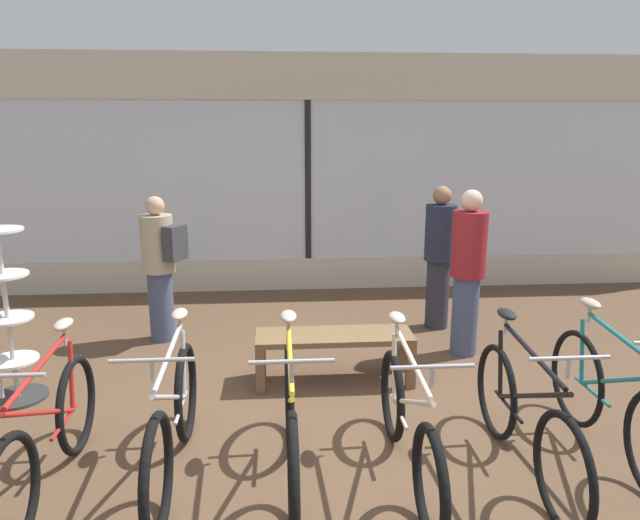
{
  "coord_description": "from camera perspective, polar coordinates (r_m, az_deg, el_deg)",
  "views": [
    {
      "loc": [
        -0.41,
        -3.9,
        2.27
      ],
      "look_at": [
        0.0,
        1.66,
        0.95
      ],
      "focal_mm": 32.0,
      "sensor_mm": 36.0,
      "label": 1
    }
  ],
  "objects": [
    {
      "name": "ground_plane",
      "position": [
        4.53,
        1.61,
        -16.74
      ],
      "size": [
        24.0,
        24.0,
        0.0
      ],
      "primitive_type": "plane",
      "color": "brown"
    },
    {
      "name": "shop_back_wall",
      "position": [
        7.85,
        -1.23,
        8.7
      ],
      "size": [
        12.0,
        0.08,
        3.2
      ],
      "color": "beige",
      "rests_on": "ground_plane"
    },
    {
      "name": "bicycle_far_left",
      "position": [
        4.06,
        -25.52,
        -15.78
      ],
      "size": [
        0.46,
        1.73,
        1.03
      ],
      "color": "black",
      "rests_on": "ground_plane"
    },
    {
      "name": "bicycle_left",
      "position": [
        3.96,
        -14.42,
        -15.51
      ],
      "size": [
        0.46,
        1.75,
        1.04
      ],
      "color": "black",
      "rests_on": "ground_plane"
    },
    {
      "name": "bicycle_center_left",
      "position": [
        3.78,
        -2.93,
        -16.33
      ],
      "size": [
        0.46,
        1.74,
        1.05
      ],
      "color": "black",
      "rests_on": "ground_plane"
    },
    {
      "name": "bicycle_center_right",
      "position": [
        3.88,
        8.8,
        -16.17
      ],
      "size": [
        0.46,
        1.73,
        1.01
      ],
      "color": "black",
      "rests_on": "ground_plane"
    },
    {
      "name": "bicycle_right",
      "position": [
        4.1,
        19.77,
        -14.82
      ],
      "size": [
        0.46,
        1.71,
        1.03
      ],
      "color": "black",
      "rests_on": "ground_plane"
    },
    {
      "name": "bicycle_far_right",
      "position": [
        4.5,
        27.27,
        -12.67
      ],
      "size": [
        0.46,
        1.75,
        1.05
      ],
      "color": "black",
      "rests_on": "ground_plane"
    },
    {
      "name": "accessory_rack",
      "position": [
        5.4,
        -28.67,
        -5.87
      ],
      "size": [
        0.48,
        0.48,
        1.56
      ],
      "color": "#333333",
      "rests_on": "ground_plane"
    },
    {
      "name": "display_bench",
      "position": [
        5.16,
        1.44,
        -8.23
      ],
      "size": [
        1.4,
        0.44,
        0.46
      ],
      "color": "brown",
      "rests_on": "ground_plane"
    },
    {
      "name": "customer_near_rack",
      "position": [
        5.81,
        14.54,
        -0.98
      ],
      "size": [
        0.48,
        0.48,
        1.67
      ],
      "color": "#424C6B",
      "rests_on": "ground_plane"
    },
    {
      "name": "customer_by_window",
      "position": [
        6.54,
        11.84,
        0.49
      ],
      "size": [
        0.48,
        0.48,
        1.62
      ],
      "color": "#2D2D38",
      "rests_on": "ground_plane"
    },
    {
      "name": "customer_mid_floor",
      "position": [
        6.24,
        -15.69,
        -0.45
      ],
      "size": [
        0.56,
        0.49,
        1.56
      ],
      "color": "#424C6B",
      "rests_on": "ground_plane"
    }
  ]
}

